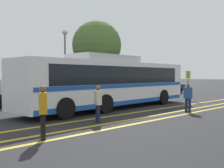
% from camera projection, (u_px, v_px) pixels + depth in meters
% --- Properties ---
extents(ground_plane, '(220.00, 220.00, 0.00)m').
position_uv_depth(ground_plane, '(114.00, 108.00, 15.93)').
color(ground_plane, '#262628').
extents(lane_strip_0, '(32.30, 0.20, 0.01)m').
position_uv_depth(lane_strip_0, '(140.00, 112.00, 14.17)').
color(lane_strip_0, gold).
rests_on(lane_strip_0, ground_plane).
extents(lane_strip_1, '(32.30, 0.20, 0.01)m').
position_uv_depth(lane_strip_1, '(160.00, 114.00, 13.21)').
color(lane_strip_1, gold).
rests_on(lane_strip_1, ground_plane).
extents(lane_strip_2, '(32.30, 0.20, 0.01)m').
position_uv_depth(lane_strip_2, '(174.00, 116.00, 12.62)').
color(lane_strip_2, gold).
rests_on(lane_strip_2, ground_plane).
extents(curb_strip, '(40.30, 0.36, 0.15)m').
position_uv_depth(curb_strip, '(52.00, 99.00, 20.83)').
color(curb_strip, '#99999E').
rests_on(curb_strip, ground_plane).
extents(transit_bus, '(12.74, 3.37, 3.14)m').
position_uv_depth(transit_bus, '(112.00, 82.00, 15.70)').
color(transit_bus, white).
rests_on(transit_bus, ground_plane).
extents(parked_car_1, '(4.82, 2.00, 1.38)m').
position_uv_depth(parked_car_1, '(21.00, 95.00, 17.04)').
color(parked_car_1, black).
rests_on(parked_car_1, ground_plane).
extents(parked_car_2, '(4.39, 2.07, 1.42)m').
position_uv_depth(parked_car_2, '(88.00, 91.00, 20.67)').
color(parked_car_2, navy).
rests_on(parked_car_2, ground_plane).
extents(parked_car_3, '(4.09, 2.03, 1.46)m').
position_uv_depth(parked_car_3, '(137.00, 88.00, 24.88)').
color(parked_car_3, black).
rests_on(parked_car_3, ground_plane).
extents(parked_car_4, '(4.51, 2.17, 1.52)m').
position_uv_depth(parked_car_4, '(166.00, 86.00, 28.71)').
color(parked_car_4, navy).
rests_on(parked_car_4, ground_plane).
extents(pedestrian_0, '(0.37, 0.47, 1.54)m').
position_uv_depth(pedestrian_0, '(98.00, 102.00, 11.00)').
color(pedestrian_0, '#191E38').
rests_on(pedestrian_0, ground_plane).
extents(pedestrian_1, '(0.34, 0.47, 1.55)m').
position_uv_depth(pedestrian_1, '(188.00, 96.00, 13.92)').
color(pedestrian_1, '#191E38').
rests_on(pedestrian_1, ground_plane).
extents(pedestrian_2, '(0.37, 0.47, 1.67)m').
position_uv_depth(pedestrian_2, '(43.00, 109.00, 7.99)').
color(pedestrian_2, black).
rests_on(pedestrian_2, ground_plane).
extents(bus_stop_sign, '(0.07, 0.40, 2.35)m').
position_uv_depth(bus_stop_sign, '(188.00, 81.00, 20.74)').
color(bus_stop_sign, '#59595E').
rests_on(bus_stop_sign, ground_plane).
extents(street_lamp, '(0.51, 0.51, 6.05)m').
position_uv_depth(street_lamp, '(65.00, 48.00, 23.13)').
color(street_lamp, '#59595E').
rests_on(street_lamp, ground_plane).
extents(tree_1, '(4.94, 4.94, 7.45)m').
position_uv_depth(tree_1, '(97.00, 45.00, 26.31)').
color(tree_1, '#513823').
rests_on(tree_1, ground_plane).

